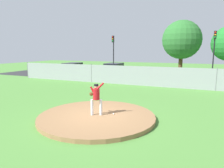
{
  "coord_description": "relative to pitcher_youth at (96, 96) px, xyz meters",
  "views": [
    {
      "loc": [
        4.47,
        -8.56,
        3.31
      ],
      "look_at": [
        -0.45,
        2.94,
        1.23
      ],
      "focal_mm": 32.93,
      "sensor_mm": 36.0,
      "label": 1
    }
  ],
  "objects": [
    {
      "name": "tree_bushy_near",
      "position": [
        1.83,
        23.52,
        3.65
      ],
      "size": [
        5.61,
        5.61,
        7.59
      ],
      "color": "#4C331E",
      "rests_on": "ground_plane"
    },
    {
      "name": "asphalt_strip",
      "position": [
        0.01,
        14.53,
        -1.12
      ],
      "size": [
        44.0,
        7.0,
        0.01
      ],
      "primitive_type": "cube",
      "color": "#2B2B2D",
      "rests_on": "ground_plane"
    },
    {
      "name": "ground_plane",
      "position": [
        0.01,
        6.03,
        -1.12
      ],
      "size": [
        80.0,
        80.0,
        0.0
      ],
      "primitive_type": "plane",
      "color": "#4C8438"
    },
    {
      "name": "parked_car_silver",
      "position": [
        -5.11,
        14.5,
        -0.3
      ],
      "size": [
        1.93,
        4.5,
        1.74
      ],
      "color": "#B7BABF",
      "rests_on": "ground_plane"
    },
    {
      "name": "traffic_light_far",
      "position": [
        5.89,
        18.36,
        2.57
      ],
      "size": [
        0.28,
        0.46,
        5.47
      ],
      "color": "black",
      "rests_on": "ground_plane"
    },
    {
      "name": "pitchers_mound",
      "position": [
        0.01,
        0.03,
        -1.03
      ],
      "size": [
        5.66,
        5.66,
        0.19
      ],
      "primitive_type": "cylinder",
      "color": "olive",
      "rests_on": "ground_plane"
    },
    {
      "name": "parked_car_charcoal",
      "position": [
        -10.78,
        14.06,
        -0.32
      ],
      "size": [
        1.99,
        4.75,
        1.66
      ],
      "color": "#232328",
      "rests_on": "ground_plane"
    },
    {
      "name": "chainlink_fence",
      "position": [
        0.01,
        10.03,
        -0.21
      ],
      "size": [
        29.0,
        0.07,
        1.92
      ],
      "color": "gray",
      "rests_on": "ground_plane"
    },
    {
      "name": "traffic_light_near",
      "position": [
        -6.89,
        18.51,
        2.45
      ],
      "size": [
        0.28,
        0.46,
        5.27
      ],
      "color": "black",
      "rests_on": "ground_plane"
    },
    {
      "name": "baseball",
      "position": [
        0.75,
        0.37,
        -0.9
      ],
      "size": [
        0.07,
        0.07,
        0.07
      ],
      "primitive_type": "sphere",
      "color": "white",
      "rests_on": "pitchers_mound"
    },
    {
      "name": "pitcher_youth",
      "position": [
        0.0,
        0.0,
        0.0
      ],
      "size": [
        0.8,
        0.32,
        1.62
      ],
      "color": "silver",
      "rests_on": "pitchers_mound"
    }
  ]
}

